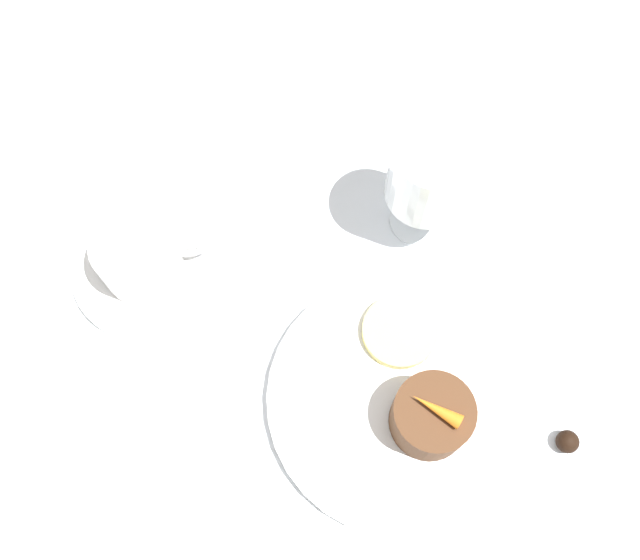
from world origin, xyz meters
The scene contains 11 objects.
ground_plane centered at (0.00, 0.00, 0.00)m, with size 3.00×3.00×0.00m, color white.
dinner_plate centered at (0.03, -0.02, 0.01)m, with size 0.24×0.24×0.01m.
saucer centered at (-0.18, 0.15, 0.01)m, with size 0.14×0.14×0.01m.
coffee_cup centered at (-0.18, 0.15, 0.04)m, with size 0.10×0.08×0.05m.
spoon centered at (-0.14, 0.14, 0.01)m, with size 0.08×0.08×0.00m.
wine_glass centered at (0.09, 0.16, 0.09)m, with size 0.08×0.08×0.13m.
fork centered at (-0.14, 0.02, 0.00)m, with size 0.04×0.19×0.01m.
dessert_cake centered at (0.05, -0.04, 0.04)m, with size 0.07×0.07×0.05m.
carrot_garnish centered at (0.05, -0.04, 0.07)m, with size 0.04×0.04×0.01m.
pineapple_slice centered at (0.04, 0.04, 0.02)m, with size 0.07×0.07×0.01m.
chocolate_truffle centered at (0.16, -0.08, 0.01)m, with size 0.02×0.02×0.02m.
Camera 1 is at (-0.07, -0.14, 0.67)m, focal length 42.00 mm.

